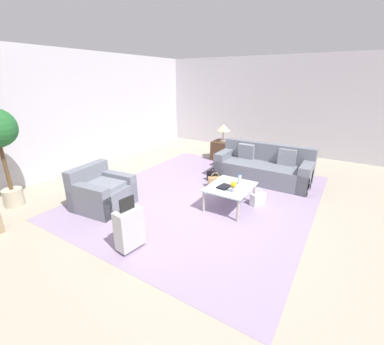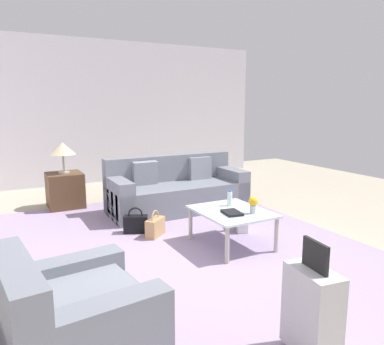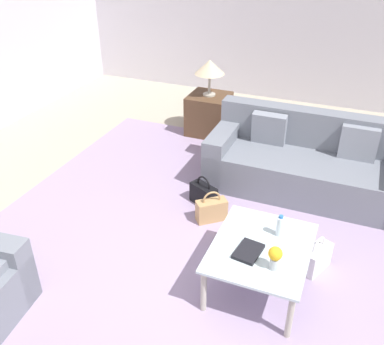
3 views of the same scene
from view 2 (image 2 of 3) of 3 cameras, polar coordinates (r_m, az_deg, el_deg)
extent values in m
plane|color=#A89E89|center=(4.20, 3.30, -13.93)|extent=(12.00, 12.00, 0.00)
cube|color=silver|center=(8.56, -14.70, 8.86)|extent=(0.12, 8.00, 3.10)
cube|color=#9984A3|center=(4.60, -2.85, -11.66)|extent=(5.20, 4.40, 0.01)
cube|color=slate|center=(6.15, -2.09, -3.78)|extent=(0.90, 2.24, 0.45)
cube|color=slate|center=(6.40, -3.44, -1.23)|extent=(0.22, 2.24, 0.88)
cube|color=slate|center=(6.62, 5.73, -2.02)|extent=(0.90, 0.24, 0.62)
cube|color=slate|center=(5.77, -11.09, -4.01)|extent=(0.90, 0.24, 0.62)
cube|color=gray|center=(6.45, 1.21, 0.58)|extent=(0.13, 0.40, 0.40)
cube|color=gray|center=(6.03, -7.19, -0.20)|extent=(0.16, 0.40, 0.41)
cube|color=slate|center=(2.83, -16.69, -22.31)|extent=(1.04, 1.01, 0.44)
cube|color=slate|center=(2.68, -24.72, -20.32)|extent=(0.96, 0.30, 0.81)
cube|color=slate|center=(3.11, -18.97, -17.63)|extent=(0.30, 0.93, 0.60)
cube|color=gray|center=(2.72, -15.93, -17.45)|extent=(0.77, 0.73, 0.08)
cube|color=silver|center=(4.62, 6.09, -5.92)|extent=(0.96, 0.79, 0.02)
cylinder|color=#ADA899|center=(4.18, 5.38, -10.97)|extent=(0.05, 0.05, 0.42)
cylinder|color=#ADA899|center=(4.87, -0.22, -7.77)|extent=(0.05, 0.05, 0.42)
cylinder|color=#ADA899|center=(4.57, 12.73, -9.26)|extent=(0.05, 0.05, 0.42)
cylinder|color=#ADA899|center=(5.21, 6.56, -6.60)|extent=(0.05, 0.05, 0.42)
cylinder|color=silver|center=(4.81, 5.77, -4.01)|extent=(0.06, 0.06, 0.18)
cylinder|color=#2D6BBC|center=(4.79, 5.79, -2.82)|extent=(0.04, 0.04, 0.02)
cube|color=black|center=(4.48, 6.11, -6.11)|extent=(0.29, 0.22, 0.03)
cylinder|color=#B2B7BC|center=(4.52, 9.26, -5.56)|extent=(0.07, 0.07, 0.10)
sphere|color=gold|center=(4.49, 9.30, -4.34)|extent=(0.11, 0.11, 0.11)
cube|color=#513823|center=(6.70, -18.78, -2.55)|extent=(0.57, 0.57, 0.59)
cylinder|color=#ADA899|center=(6.64, -18.93, 0.02)|extent=(0.18, 0.18, 0.02)
cylinder|color=#ADA899|center=(6.61, -19.01, 1.37)|extent=(0.04, 0.04, 0.29)
cone|color=beige|center=(6.58, -19.14, 3.49)|extent=(0.42, 0.42, 0.20)
cube|color=#B7B7BC|center=(2.82, 17.80, -19.50)|extent=(0.42, 0.27, 0.60)
cube|color=black|center=(2.64, 18.29, -11.94)|extent=(0.24, 0.05, 0.20)
cylinder|color=black|center=(3.08, 15.68, -23.66)|extent=(0.03, 0.05, 0.05)
cube|color=tan|center=(5.03, -5.61, -8.33)|extent=(0.31, 0.33, 0.24)
torus|color=tan|center=(4.99, -5.64, -6.80)|extent=(0.14, 0.16, 0.20)
cube|color=white|center=(5.27, 7.43, -7.47)|extent=(0.35, 0.25, 0.24)
torus|color=white|center=(5.23, 7.46, -6.01)|extent=(0.19, 0.09, 0.20)
cube|color=black|center=(5.19, -8.58, -7.81)|extent=(0.27, 0.35, 0.24)
torus|color=black|center=(5.15, -8.62, -6.32)|extent=(0.10, 0.19, 0.20)
camera|label=1|loc=(4.37, 71.50, 12.28)|focal=24.00mm
camera|label=3|loc=(3.31, 47.91, 25.42)|focal=40.00mm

